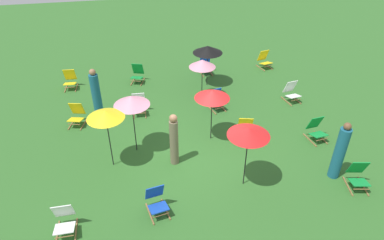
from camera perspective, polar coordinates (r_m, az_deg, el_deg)
The scene contains 23 objects.
ground_plane at distance 11.22m, azimuth 1.23°, elevation -5.46°, with size 40.00×40.00×0.00m, color #2D6026.
deckchair_0 at distance 13.33m, azimuth 4.00°, elevation 3.34°, with size 0.64×0.85×0.83m.
deckchair_1 at distance 9.23m, azimuth -5.88°, elevation -13.15°, with size 0.60×0.83×0.83m.
deckchair_2 at distance 14.40m, azimuth 16.14°, elevation 4.45°, with size 0.59×0.83×0.83m.
deckchair_3 at distance 13.05m, azimuth -18.54°, elevation 0.79°, with size 0.66×0.86×0.83m.
deckchair_4 at distance 9.29m, azimuth -20.37°, elevation -15.31°, with size 0.48×0.76×0.83m.
deckchair_5 at distance 10.91m, azimuth 25.75°, elevation -8.32°, with size 0.62×0.84×0.83m.
deckchair_6 at distance 12.36m, azimuth 19.86°, elevation -1.49°, with size 0.57×0.81×0.83m.
deckchair_7 at distance 17.02m, azimuth 11.89°, elevation 9.67°, with size 0.63×0.85×0.83m.
deckchair_8 at distance 15.67m, azimuth -19.52°, elevation 6.26°, with size 0.53×0.79×0.83m.
deckchair_9 at distance 16.12m, azimuth 2.27°, elevation 8.99°, with size 0.52×0.78×0.83m.
deckchair_10 at distance 11.71m, azimuth 8.79°, elevation -1.75°, with size 0.66×0.86×0.83m.
deckchair_11 at distance 15.49m, azimuth -9.02°, elevation 7.53°, with size 0.69×0.87×0.83m.
deckchair_12 at distance 13.15m, azimuth -8.78°, elevation 2.54°, with size 0.51×0.78×0.83m.
umbrella_0 at distance 13.39m, azimuth 1.72°, elevation 9.33°, with size 1.03×1.03×1.72m.
umbrella_1 at distance 10.93m, azimuth 3.37°, elevation 4.28°, with size 1.14×1.14×1.87m.
umbrella_2 at distance 9.11m, azimuth 9.37°, elevation -2.01°, with size 1.14×1.14×1.94m.
umbrella_3 at distance 14.52m, azimuth 2.61°, elevation 11.58°, with size 1.24×1.24×1.79m.
umbrella_4 at distance 9.98m, azimuth -14.14°, elevation 0.87°, with size 1.08×1.08×1.96m.
umbrella_5 at distance 10.43m, azimuth -9.99°, elevation 3.18°, with size 1.10×1.10×2.02m.
person_0 at distance 13.10m, azimuth -15.57°, elevation 4.17°, with size 0.46×0.46×1.89m.
person_1 at distance 10.34m, azimuth -3.00°, elevation -3.31°, with size 0.37×0.37×1.76m.
person_2 at distance 10.68m, azimuth 23.23°, elevation -4.90°, with size 0.45×0.45×1.89m.
Camera 1 is at (-1.98, -8.49, 7.06)m, focal length 32.26 mm.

